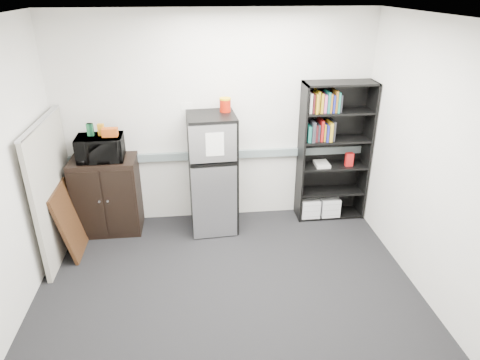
{
  "coord_description": "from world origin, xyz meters",
  "views": [
    {
      "loc": [
        -0.27,
        -3.49,
        2.96
      ],
      "look_at": [
        0.22,
        0.9,
        0.9
      ],
      "focal_mm": 32.0,
      "sensor_mm": 36.0,
      "label": 1
    }
  ],
  "objects_px": {
    "cubicle_partition": "(53,189)",
    "microwave": "(100,148)",
    "refrigerator": "(213,174)",
    "bookshelf": "(332,149)",
    "cabinet": "(108,195)"
  },
  "relations": [
    {
      "from": "cubicle_partition",
      "to": "microwave",
      "type": "bearing_deg",
      "value": 39.4
    },
    {
      "from": "cubicle_partition",
      "to": "microwave",
      "type": "distance_m",
      "value": 0.72
    },
    {
      "from": "microwave",
      "to": "refrigerator",
      "type": "xyz_separation_m",
      "value": [
        1.34,
        -0.06,
        -0.38
      ]
    },
    {
      "from": "bookshelf",
      "to": "refrigerator",
      "type": "distance_m",
      "value": 1.59
    },
    {
      "from": "bookshelf",
      "to": "refrigerator",
      "type": "relative_size",
      "value": 1.21
    },
    {
      "from": "cubicle_partition",
      "to": "refrigerator",
      "type": "distance_m",
      "value": 1.87
    },
    {
      "from": "cubicle_partition",
      "to": "microwave",
      "type": "relative_size",
      "value": 2.99
    },
    {
      "from": "cubicle_partition",
      "to": "refrigerator",
      "type": "height_order",
      "value": "cubicle_partition"
    },
    {
      "from": "cubicle_partition",
      "to": "microwave",
      "type": "xyz_separation_m",
      "value": [
        0.49,
        0.4,
        0.33
      ]
    },
    {
      "from": "cabinet",
      "to": "microwave",
      "type": "bearing_deg",
      "value": -90.0
    },
    {
      "from": "cabinet",
      "to": "refrigerator",
      "type": "bearing_deg",
      "value": -3.42
    },
    {
      "from": "cabinet",
      "to": "refrigerator",
      "type": "height_order",
      "value": "refrigerator"
    },
    {
      "from": "cabinet",
      "to": "microwave",
      "type": "distance_m",
      "value": 0.65
    },
    {
      "from": "microwave",
      "to": "refrigerator",
      "type": "bearing_deg",
      "value": -4.78
    },
    {
      "from": "bookshelf",
      "to": "cubicle_partition",
      "type": "relative_size",
      "value": 1.14
    }
  ]
}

